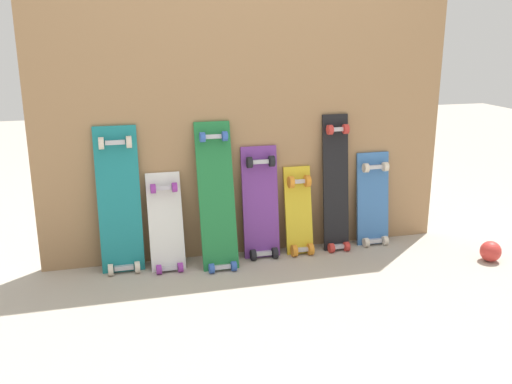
{
  "coord_description": "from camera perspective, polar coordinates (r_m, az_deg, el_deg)",
  "views": [
    {
      "loc": [
        -0.82,
        -3.13,
        1.33
      ],
      "look_at": [
        0.0,
        -0.07,
        0.41
      ],
      "focal_mm": 39.86,
      "sensor_mm": 36.0,
      "label": 1
    }
  ],
  "objects": [
    {
      "name": "skateboard_white",
      "position": [
        3.28,
        -9.0,
        -3.58
      ],
      "size": [
        0.19,
        0.23,
        0.61
      ],
      "color": "silver",
      "rests_on": "ground"
    },
    {
      "name": "rubber_ball",
      "position": [
        3.65,
        22.48,
        -5.52
      ],
      "size": [
        0.12,
        0.12,
        0.12
      ],
      "primitive_type": "sphere",
      "color": "red",
      "rests_on": "ground"
    },
    {
      "name": "plywood_wall_panel",
      "position": [
        3.35,
        -0.63,
        7.22
      ],
      "size": [
        2.46,
        0.04,
        1.63
      ],
      "primitive_type": "cube",
      "color": "#99724C",
      "rests_on": "ground"
    },
    {
      "name": "skateboard_teal",
      "position": [
        3.26,
        -13.54,
        -1.34
      ],
      "size": [
        0.24,
        0.18,
        0.88
      ],
      "color": "#197A7F",
      "rests_on": "ground"
    },
    {
      "name": "skateboard_black",
      "position": [
        3.52,
        8.04,
        0.35
      ],
      "size": [
        0.16,
        0.18,
        0.9
      ],
      "color": "black",
      "rests_on": "ground"
    },
    {
      "name": "skateboard_green",
      "position": [
        3.25,
        -3.93,
        -1.01
      ],
      "size": [
        0.21,
        0.29,
        0.89
      ],
      "color": "#1E7238",
      "rests_on": "ground"
    },
    {
      "name": "skateboard_blue",
      "position": [
        3.68,
        11.66,
        -1.17
      ],
      "size": [
        0.21,
        0.15,
        0.65
      ],
      "color": "#386BAD",
      "rests_on": "ground"
    },
    {
      "name": "ground_plane",
      "position": [
        3.5,
        -0.3,
        -6.23
      ],
      "size": [
        12.0,
        12.0,
        0.0
      ],
      "primitive_type": "plane",
      "color": "#A89E8E"
    },
    {
      "name": "skateboard_yellow",
      "position": [
        3.47,
        4.36,
        -2.36
      ],
      "size": [
        0.17,
        0.19,
        0.59
      ],
      "color": "gold",
      "rests_on": "ground"
    },
    {
      "name": "skateboard_purple",
      "position": [
        3.39,
        0.49,
        -1.57
      ],
      "size": [
        0.22,
        0.18,
        0.73
      ],
      "color": "#6B338C",
      "rests_on": "ground"
    }
  ]
}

